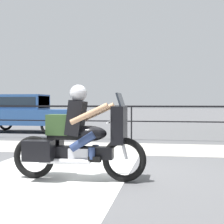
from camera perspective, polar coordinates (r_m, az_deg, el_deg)
name	(u,v)px	position (r m, az deg, el deg)	size (l,w,h in m)	color
ground_plane	(99,173)	(6.39, -2.17, -10.17)	(120.00, 120.00, 0.00)	#565659
sidewalk_band	(123,148)	(9.70, 1.92, -6.06)	(44.00, 2.40, 0.01)	#B7B2A8
crosswalk_band	(48,174)	(6.45, -10.55, -10.06)	(2.90, 6.00, 0.01)	silver
fence_railing	(131,113)	(11.64, 3.25, -0.16)	(36.00, 0.05, 1.19)	black
motorcycle	(78,138)	(5.78, -5.72, -4.39)	(2.29, 0.76, 1.60)	black
parked_car	(23,111)	(15.33, -14.52, 0.18)	(4.23, 1.67, 1.63)	#284C84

